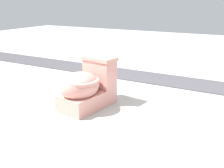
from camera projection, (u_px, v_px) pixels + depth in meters
ground_plane at (97, 109)px, 2.74m from camera, size 14.00×14.00×0.00m
gravel_strip at (178, 82)px, 3.62m from camera, size 0.56×8.00×0.01m
toilet at (87, 87)px, 2.72m from camera, size 0.68×0.47×0.52m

